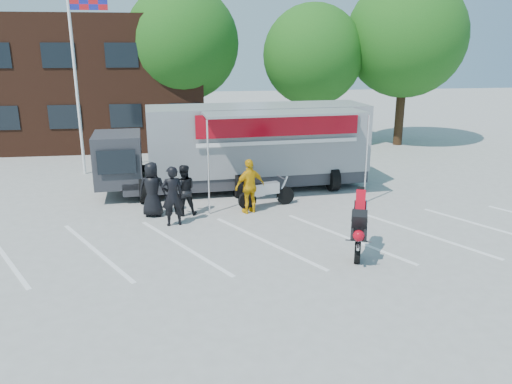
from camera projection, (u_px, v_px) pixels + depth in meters
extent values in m
plane|color=#A3A39E|center=(265.00, 256.00, 13.50)|extent=(100.00, 100.00, 0.00)
cube|color=white|center=(259.00, 242.00, 14.45)|extent=(18.09, 13.33, 0.01)
cube|color=#442316|center=(41.00, 81.00, 28.26)|extent=(18.00, 8.00, 7.00)
cylinder|color=white|center=(76.00, 82.00, 20.99)|extent=(0.12, 0.12, 8.00)
cylinder|color=#382314|center=(185.00, 117.00, 27.97)|extent=(0.50, 0.50, 3.24)
sphere|color=#175415|center=(182.00, 43.00, 26.84)|extent=(6.12, 6.12, 6.12)
cylinder|color=#382314|center=(311.00, 120.00, 28.01)|extent=(0.50, 0.50, 2.88)
sphere|color=#175415|center=(313.00, 55.00, 27.01)|extent=(5.44, 5.44, 5.44)
cylinder|color=#382314|center=(400.00, 115.00, 28.13)|extent=(0.50, 0.50, 3.42)
sphere|color=#175415|center=(406.00, 37.00, 26.94)|extent=(6.46, 6.46, 6.46)
imported|color=black|center=(152.00, 189.00, 16.42)|extent=(0.96, 0.70, 1.83)
imported|color=black|center=(172.00, 196.00, 15.56)|extent=(0.77, 0.58, 1.92)
imported|color=black|center=(184.00, 190.00, 16.54)|extent=(0.89, 0.72, 1.72)
imported|color=#EEAE0C|center=(250.00, 186.00, 16.74)|extent=(1.18, 0.83, 1.86)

